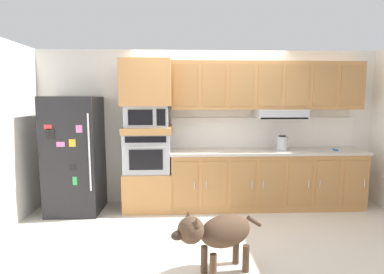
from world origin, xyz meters
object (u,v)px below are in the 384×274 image
at_px(refrigerator, 75,155).
at_px(electric_kettle, 282,143).
at_px(built_in_oven, 148,152).
at_px(microwave, 147,116).
at_px(screwdriver, 336,150).
at_px(dog, 218,233).

height_order(refrigerator, electric_kettle, refrigerator).
height_order(refrigerator, built_in_oven, refrigerator).
height_order(microwave, screwdriver, microwave).
xyz_separation_m(electric_kettle, dog, (-1.23, -1.82, -0.60)).
bearing_deg(screwdriver, electric_kettle, 177.37).
bearing_deg(screwdriver, built_in_oven, 178.32).
height_order(refrigerator, dog, refrigerator).
xyz_separation_m(built_in_oven, dog, (0.86, -1.87, -0.47)).
xyz_separation_m(screwdriver, dog, (-2.08, -1.78, -0.50)).
bearing_deg(refrigerator, electric_kettle, 0.37).
bearing_deg(built_in_oven, refrigerator, -176.48).
bearing_deg(electric_kettle, dog, -124.11).
bearing_deg(refrigerator, built_in_oven, 3.52).
relative_size(refrigerator, dog, 1.83).
distance_m(refrigerator, electric_kettle, 3.20).
distance_m(refrigerator, built_in_oven, 1.10).
bearing_deg(electric_kettle, refrigerator, -179.63).
height_order(built_in_oven, electric_kettle, built_in_oven).
relative_size(built_in_oven, electric_kettle, 2.92).
xyz_separation_m(refrigerator, dog, (1.96, -1.80, -0.45)).
relative_size(screwdriver, dog, 0.16).
bearing_deg(built_in_oven, electric_kettle, -1.29).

